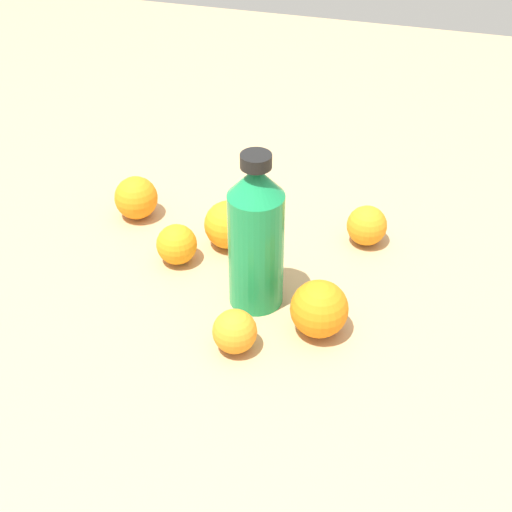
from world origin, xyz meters
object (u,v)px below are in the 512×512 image
orange_0 (177,244)px  orange_4 (228,225)px  water_bottle (256,236)px  orange_5 (235,331)px  orange_1 (319,309)px  orange_3 (136,198)px  orange_2 (367,226)px

orange_0 → orange_4: bearing=134.7°
water_bottle → orange_5: 0.14m
water_bottle → orange_0: 0.18m
orange_0 → orange_5: bearing=41.7°
orange_4 → orange_0: bearing=-45.3°
water_bottle → orange_4: 0.16m
orange_1 → orange_3: size_ratio=1.11×
water_bottle → orange_5: water_bottle is taller
water_bottle → orange_5: size_ratio=3.98×
orange_2 → orange_5: orange_2 is taller
orange_2 → orange_3: 0.39m
orange_3 → orange_5: orange_3 is taller
water_bottle → orange_4: bearing=-48.1°
orange_1 → orange_4: orange_1 is taller
orange_3 → orange_2: bearing=94.6°
orange_0 → orange_5: size_ratio=1.04×
water_bottle → orange_3: bearing=-23.3°
orange_2 → orange_4: bearing=-72.5°
orange_3 → water_bottle: bearing=58.6°
orange_0 → orange_1: (0.10, 0.25, 0.01)m
orange_0 → water_bottle: bearing=68.9°
orange_1 → orange_4: 0.24m
orange_4 → orange_3: bearing=-101.7°
water_bottle → orange_2: size_ratio=3.75×
orange_0 → orange_5: orange_0 is taller
orange_1 → water_bottle: bearing=-112.3°
orange_1 → orange_0: bearing=-111.6°
orange_0 → orange_1: 0.27m
water_bottle → orange_4: size_ratio=3.14×
orange_4 → orange_5: size_ratio=1.27×
orange_0 → orange_3: (-0.10, -0.11, 0.00)m
orange_4 → orange_5: (0.23, 0.08, -0.01)m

